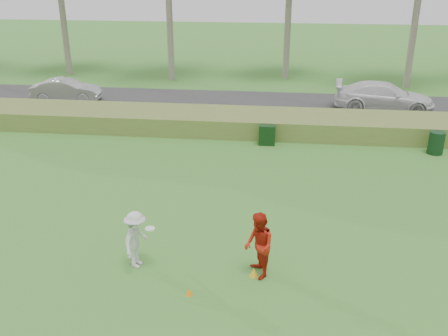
# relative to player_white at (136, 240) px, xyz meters

# --- Properties ---
(ground) EXTENTS (120.00, 120.00, 0.00)m
(ground) POSITION_rel_player_white_xyz_m (1.90, 0.14, -0.82)
(ground) COLOR #317326
(ground) RESTS_ON ground
(reed_strip) EXTENTS (80.00, 3.00, 0.90)m
(reed_strip) POSITION_rel_player_white_xyz_m (1.90, 12.14, -0.37)
(reed_strip) COLOR #586F2C
(reed_strip) RESTS_ON ground
(park_road) EXTENTS (80.00, 6.00, 0.06)m
(park_road) POSITION_rel_player_white_xyz_m (1.90, 17.14, -0.79)
(park_road) COLOR #2D2D2D
(park_road) RESTS_ON ground
(player_white) EXTENTS (0.93, 1.15, 1.63)m
(player_white) POSITION_rel_player_white_xyz_m (0.00, 0.00, 0.00)
(player_white) COLOR silver
(player_white) RESTS_ON ground
(player_red) EXTENTS (0.96, 1.07, 1.82)m
(player_red) POSITION_rel_player_white_xyz_m (3.31, -0.08, 0.09)
(player_red) COLOR #B11F0F
(player_red) RESTS_ON ground
(cone_orange) EXTENTS (0.18, 0.18, 0.20)m
(cone_orange) POSITION_rel_player_white_xyz_m (1.65, -1.14, -0.72)
(cone_orange) COLOR orange
(cone_orange) RESTS_ON ground
(cone_yellow) EXTENTS (0.22, 0.22, 0.25)m
(cone_yellow) POSITION_rel_player_white_xyz_m (3.20, -0.14, -0.69)
(cone_yellow) COLOR gold
(cone_yellow) RESTS_ON ground
(utility_cabinet) EXTENTS (0.74, 0.47, 0.91)m
(utility_cabinet) POSITION_rel_player_white_xyz_m (3.14, 10.31, -0.36)
(utility_cabinet) COLOR black
(utility_cabinet) RESTS_ON ground
(trash_bin) EXTENTS (0.85, 0.85, 0.99)m
(trash_bin) POSITION_rel_player_white_xyz_m (10.47, 10.00, -0.32)
(trash_bin) COLOR black
(trash_bin) RESTS_ON ground
(car_mid) EXTENTS (4.11, 1.81, 1.31)m
(car_mid) POSITION_rel_player_white_xyz_m (-9.02, 16.46, -0.10)
(car_mid) COLOR #B4B4B9
(car_mid) RESTS_ON park_road
(car_right) EXTENTS (5.57, 2.74, 1.56)m
(car_right) POSITION_rel_player_white_xyz_m (9.36, 16.56, 0.02)
(car_right) COLOR silver
(car_right) RESTS_ON park_road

